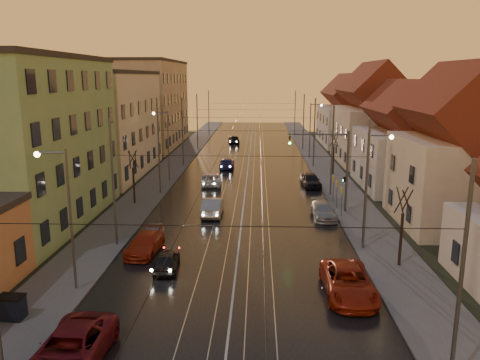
# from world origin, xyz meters

# --- Properties ---
(ground) EXTENTS (160.00, 160.00, 0.00)m
(ground) POSITION_xyz_m (0.00, 0.00, 0.00)
(ground) COLOR black
(ground) RESTS_ON ground
(road) EXTENTS (16.00, 120.00, 0.04)m
(road) POSITION_xyz_m (0.00, 40.00, 0.02)
(road) COLOR black
(road) RESTS_ON ground
(sidewalk_left) EXTENTS (4.00, 120.00, 0.15)m
(sidewalk_left) POSITION_xyz_m (-10.00, 40.00, 0.07)
(sidewalk_left) COLOR #4C4C4C
(sidewalk_left) RESTS_ON ground
(sidewalk_right) EXTENTS (4.00, 120.00, 0.15)m
(sidewalk_right) POSITION_xyz_m (10.00, 40.00, 0.07)
(sidewalk_right) COLOR #4C4C4C
(sidewalk_right) RESTS_ON ground
(tram_rail_0) EXTENTS (0.06, 120.00, 0.03)m
(tram_rail_0) POSITION_xyz_m (-2.20, 40.00, 0.06)
(tram_rail_0) COLOR gray
(tram_rail_0) RESTS_ON road
(tram_rail_1) EXTENTS (0.06, 120.00, 0.03)m
(tram_rail_1) POSITION_xyz_m (-0.77, 40.00, 0.06)
(tram_rail_1) COLOR gray
(tram_rail_1) RESTS_ON road
(tram_rail_2) EXTENTS (0.06, 120.00, 0.03)m
(tram_rail_2) POSITION_xyz_m (0.77, 40.00, 0.06)
(tram_rail_2) COLOR gray
(tram_rail_2) RESTS_ON road
(tram_rail_3) EXTENTS (0.06, 120.00, 0.03)m
(tram_rail_3) POSITION_xyz_m (2.20, 40.00, 0.06)
(tram_rail_3) COLOR gray
(tram_rail_3) RESTS_ON road
(apartment_left_1) EXTENTS (10.00, 18.00, 13.00)m
(apartment_left_1) POSITION_xyz_m (-17.50, 14.00, 6.50)
(apartment_left_1) COLOR #6B9861
(apartment_left_1) RESTS_ON ground
(apartment_left_2) EXTENTS (10.00, 20.00, 12.00)m
(apartment_left_2) POSITION_xyz_m (-17.50, 34.00, 6.00)
(apartment_left_2) COLOR beige
(apartment_left_2) RESTS_ON ground
(apartment_left_3) EXTENTS (10.00, 24.00, 14.00)m
(apartment_left_3) POSITION_xyz_m (-17.50, 58.00, 7.00)
(apartment_left_3) COLOR #94855F
(apartment_left_3) RESTS_ON ground
(house_right_1) EXTENTS (8.67, 10.20, 10.80)m
(house_right_1) POSITION_xyz_m (17.00, 15.00, 5.45)
(house_right_1) COLOR #BEB092
(house_right_1) RESTS_ON ground
(house_right_2) EXTENTS (9.18, 12.24, 9.20)m
(house_right_2) POSITION_xyz_m (17.00, 28.00, 4.64)
(house_right_2) COLOR beige
(house_right_2) RESTS_ON ground
(house_right_3) EXTENTS (9.18, 14.28, 11.50)m
(house_right_3) POSITION_xyz_m (17.00, 43.00, 5.80)
(house_right_3) COLOR #BEB092
(house_right_3) RESTS_ON ground
(house_right_4) EXTENTS (9.18, 16.32, 10.00)m
(house_right_4) POSITION_xyz_m (17.00, 61.00, 5.05)
(house_right_4) COLOR beige
(house_right_4) RESTS_ON ground
(catenary_pole_r_0) EXTENTS (0.16, 0.16, 9.00)m
(catenary_pole_r_0) POSITION_xyz_m (8.60, -6.00, 4.50)
(catenary_pole_r_0) COLOR #595B60
(catenary_pole_r_0) RESTS_ON ground
(catenary_pole_l_1) EXTENTS (0.16, 0.16, 9.00)m
(catenary_pole_l_1) POSITION_xyz_m (-8.60, 9.00, 4.50)
(catenary_pole_l_1) COLOR #595B60
(catenary_pole_l_1) RESTS_ON ground
(catenary_pole_r_1) EXTENTS (0.16, 0.16, 9.00)m
(catenary_pole_r_1) POSITION_xyz_m (8.60, 9.00, 4.50)
(catenary_pole_r_1) COLOR #595B60
(catenary_pole_r_1) RESTS_ON ground
(catenary_pole_l_2) EXTENTS (0.16, 0.16, 9.00)m
(catenary_pole_l_2) POSITION_xyz_m (-8.60, 24.00, 4.50)
(catenary_pole_l_2) COLOR #595B60
(catenary_pole_l_2) RESTS_ON ground
(catenary_pole_r_2) EXTENTS (0.16, 0.16, 9.00)m
(catenary_pole_r_2) POSITION_xyz_m (8.60, 24.00, 4.50)
(catenary_pole_r_2) COLOR #595B60
(catenary_pole_r_2) RESTS_ON ground
(catenary_pole_l_3) EXTENTS (0.16, 0.16, 9.00)m
(catenary_pole_l_3) POSITION_xyz_m (-8.60, 39.00, 4.50)
(catenary_pole_l_3) COLOR #595B60
(catenary_pole_l_3) RESTS_ON ground
(catenary_pole_r_3) EXTENTS (0.16, 0.16, 9.00)m
(catenary_pole_r_3) POSITION_xyz_m (8.60, 39.00, 4.50)
(catenary_pole_r_3) COLOR #595B60
(catenary_pole_r_3) RESTS_ON ground
(catenary_pole_l_4) EXTENTS (0.16, 0.16, 9.00)m
(catenary_pole_l_4) POSITION_xyz_m (-8.60, 54.00, 4.50)
(catenary_pole_l_4) COLOR #595B60
(catenary_pole_l_4) RESTS_ON ground
(catenary_pole_r_4) EXTENTS (0.16, 0.16, 9.00)m
(catenary_pole_r_4) POSITION_xyz_m (8.60, 54.00, 4.50)
(catenary_pole_r_4) COLOR #595B60
(catenary_pole_r_4) RESTS_ON ground
(catenary_pole_l_5) EXTENTS (0.16, 0.16, 9.00)m
(catenary_pole_l_5) POSITION_xyz_m (-8.60, 72.00, 4.50)
(catenary_pole_l_5) COLOR #595B60
(catenary_pole_l_5) RESTS_ON ground
(catenary_pole_r_5) EXTENTS (0.16, 0.16, 9.00)m
(catenary_pole_r_5) POSITION_xyz_m (8.60, 72.00, 4.50)
(catenary_pole_r_5) COLOR #595B60
(catenary_pole_r_5) RESTS_ON ground
(street_lamp_0) EXTENTS (1.75, 0.32, 8.00)m
(street_lamp_0) POSITION_xyz_m (-9.10, 2.00, 4.89)
(street_lamp_0) COLOR #595B60
(street_lamp_0) RESTS_ON ground
(street_lamp_1) EXTENTS (1.75, 0.32, 8.00)m
(street_lamp_1) POSITION_xyz_m (9.10, 10.00, 4.89)
(street_lamp_1) COLOR #595B60
(street_lamp_1) RESTS_ON ground
(street_lamp_2) EXTENTS (1.75, 0.32, 8.00)m
(street_lamp_2) POSITION_xyz_m (-9.10, 30.00, 4.89)
(street_lamp_2) COLOR #595B60
(street_lamp_2) RESTS_ON ground
(street_lamp_3) EXTENTS (1.75, 0.32, 8.00)m
(street_lamp_3) POSITION_xyz_m (9.10, 46.00, 4.89)
(street_lamp_3) COLOR #595B60
(street_lamp_3) RESTS_ON ground
(traffic_light_mast) EXTENTS (5.30, 0.32, 7.20)m
(traffic_light_mast) POSITION_xyz_m (7.99, 18.00, 4.60)
(traffic_light_mast) COLOR #595B60
(traffic_light_mast) RESTS_ON ground
(bare_tree_0) EXTENTS (1.09, 1.09, 5.11)m
(bare_tree_0) POSITION_xyz_m (-10.20, 20.00, 2.49)
(bare_tree_0) COLOR black
(bare_tree_0) RESTS_ON ground
(bare_tree_1) EXTENTS (1.09, 1.09, 5.11)m
(bare_tree_1) POSITION_xyz_m (10.20, 6.00, 2.49)
(bare_tree_1) COLOR black
(bare_tree_1) RESTS_ON ground
(bare_tree_2) EXTENTS (1.09, 1.09, 5.11)m
(bare_tree_2) POSITION_xyz_m (10.40, 34.00, 2.49)
(bare_tree_2) COLOR black
(bare_tree_2) RESTS_ON ground
(driving_car_0) EXTENTS (1.72, 3.71, 1.23)m
(driving_car_0) POSITION_xyz_m (-4.31, 5.11, 0.62)
(driving_car_0) COLOR black
(driving_car_0) RESTS_ON ground
(driving_car_1) EXTENTS (1.66, 4.67, 1.54)m
(driving_car_1) POSITION_xyz_m (-2.56, 16.83, 0.77)
(driving_car_1) COLOR #A5A6AB
(driving_car_1) RESTS_ON ground
(driving_car_2) EXTENTS (2.53, 4.79, 1.28)m
(driving_car_2) POSITION_xyz_m (-3.81, 28.15, 0.64)
(driving_car_2) COLOR #BDBDBD
(driving_car_2) RESTS_ON ground
(driving_car_3) EXTENTS (1.99, 4.62, 1.33)m
(driving_car_3) POSITION_xyz_m (-2.74, 37.81, 0.66)
(driving_car_3) COLOR #1B1C51
(driving_car_3) RESTS_ON ground
(driving_car_4) EXTENTS (2.37, 4.65, 1.52)m
(driving_car_4) POSITION_xyz_m (-3.00, 60.88, 0.76)
(driving_car_4) COLOR black
(driving_car_4) RESTS_ON ground
(parked_left_1) EXTENTS (2.74, 5.64, 1.55)m
(parked_left_1) POSITION_xyz_m (-6.31, -4.97, 0.77)
(parked_left_1) COLOR maroon
(parked_left_1) RESTS_ON ground
(parked_left_2) EXTENTS (2.19, 4.69, 1.33)m
(parked_left_2) POSITION_xyz_m (-6.29, 7.81, 0.66)
(parked_left_2) COLOR #9C260F
(parked_left_2) RESTS_ON ground
(parked_left_3) EXTENTS (1.80, 3.80, 1.26)m
(parked_left_3) POSITION_xyz_m (-6.23, 9.84, 0.63)
(parked_left_3) COLOR #939399
(parked_left_3) RESTS_ON ground
(parked_right_0) EXTENTS (2.57, 5.58, 1.55)m
(parked_right_0) POSITION_xyz_m (6.27, 1.98, 0.78)
(parked_right_0) COLOR #9D240F
(parked_right_0) RESTS_ON ground
(parked_right_1) EXTENTS (1.97, 4.51, 1.29)m
(parked_right_1) POSITION_xyz_m (6.89, 16.34, 0.64)
(parked_right_1) COLOR #9E9FA4
(parked_right_1) RESTS_ON ground
(parked_right_2) EXTENTS (2.23, 4.59, 1.51)m
(parked_right_2) POSITION_xyz_m (7.02, 27.73, 0.75)
(parked_right_2) COLOR black
(parked_right_2) RESTS_ON ground
(dumpster) EXTENTS (1.25, 0.87, 1.10)m
(dumpster) POSITION_xyz_m (-10.63, -1.46, 0.70)
(dumpster) COLOR black
(dumpster) RESTS_ON sidewalk_left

